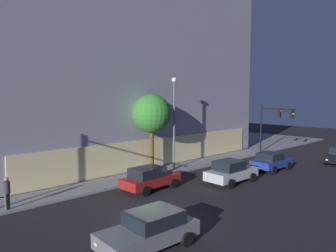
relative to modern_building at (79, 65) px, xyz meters
name	(u,v)px	position (x,y,z in m)	size (l,w,h in m)	color
ground_plane	(153,221)	(-8.95, -24.50, -10.48)	(120.00, 120.00, 0.00)	black
modern_building	(79,65)	(0.00, 0.00, 0.00)	(29.98, 30.83, 21.09)	#4C4C51
traffic_light_far_corner	(274,119)	(13.41, -19.26, -6.43)	(0.41, 4.16, 5.57)	black
street_lamp_sidewalk	(174,112)	(-0.15, -17.14, -5.29)	(0.44, 0.44, 8.04)	#606060
sidewalk_tree	(152,114)	(-1.83, -16.11, -5.41)	(3.33, 3.33, 6.62)	brown
pedestrian_waiting	(7,190)	(-14.06, -17.86, -9.22)	(0.36, 0.36, 1.86)	#4C473D
car_grey	(150,229)	(-10.93, -26.60, -9.68)	(4.47, 2.33, 1.56)	slate
car_red	(150,178)	(-5.37, -20.00, -9.65)	(4.40, 2.20, 1.61)	maroon
car_silver	(231,171)	(0.23, -22.88, -9.60)	(4.43, 2.23, 1.74)	#B7BABF
car_blue	(271,161)	(6.33, -22.87, -9.66)	(4.09, 2.29, 1.59)	navy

